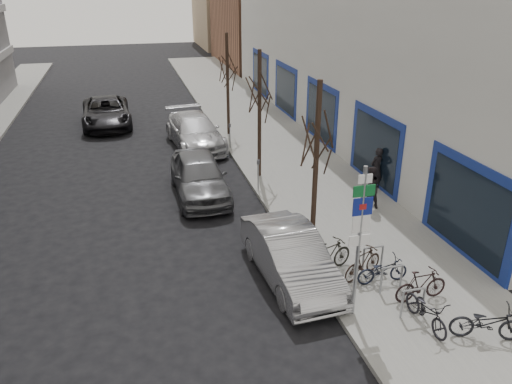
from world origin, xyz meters
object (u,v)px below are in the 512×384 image
parked_car_back (195,131)px  bike_mid_inner (329,256)px  tree_near (318,128)px  pedestrian_near (376,169)px  bike_far_curb (488,320)px  bike_rack (392,276)px  bike_near_right (421,285)px  meter_back (230,133)px  parked_car_mid (199,176)px  pedestrian_far (370,187)px  bike_far_inner (363,263)px  bike_mid_curb (383,268)px  tree_far (227,61)px  lane_car (106,112)px  parked_car_front (290,256)px  meter_mid (258,172)px  meter_front (305,234)px  highway_sign_pole (360,234)px  tree_mid (260,85)px  bike_near_left (427,308)px

parked_car_back → bike_mid_inner: bearing=-86.4°
tree_near → pedestrian_near: (4.19, 3.86, -3.08)m
bike_mid_inner → bike_far_curb: 4.47m
bike_rack → bike_near_right: size_ratio=1.46×
meter_back → parked_car_mid: parked_car_mid is taller
tree_near → pedestrian_far: size_ratio=3.29×
bike_far_inner → pedestrian_near: bearing=-54.9°
bike_mid_curb → bike_far_curb: size_ratio=0.88×
tree_far → parked_car_mid: 8.78m
bike_mid_curb → bike_far_inner: size_ratio=0.98×
lane_car → parked_car_front: bearing=-75.9°
meter_mid → pedestrian_near: bearing=-13.8°
tree_far → meter_back: size_ratio=4.33×
meter_front → bike_far_curb: bearing=-58.3°
meter_mid → meter_back: bearing=90.0°
meter_front → pedestrian_near: 6.37m
bike_rack → bike_mid_inner: bearing=131.9°
meter_back → pedestrian_near: bearing=-55.1°
pedestrian_far → bike_near_right: bearing=72.3°
bike_mid_inner → pedestrian_far: bearing=-60.8°
highway_sign_pole → tree_mid: (0.20, 10.01, 1.65)m
bike_mid_inner → bike_far_curb: size_ratio=0.99×
lane_car → pedestrian_near: size_ratio=3.34×
lane_car → meter_back: bearing=-48.9°
bike_mid_inner → meter_front: bearing=0.8°
bike_rack → bike_near_right: (0.59, -0.53, -0.04)m
bike_rack → bike_mid_inner: (-1.25, 1.39, 0.01)m
lane_car → pedestrian_far: (9.59, -14.73, 0.18)m
bike_far_inner → lane_car: size_ratio=0.27×
parked_car_mid → parked_car_back: size_ratio=0.88×
meter_front → bike_near_left: size_ratio=0.77×
tree_mid → meter_back: bearing=96.4°
tree_mid → parked_car_mid: size_ratio=1.10×
bike_rack → pedestrian_far: 5.46m
meter_back → tree_near: bearing=-87.5°
tree_near → parked_car_front: 3.80m
bike_near_right → parked_car_mid: size_ratio=0.31×
bike_near_left → bike_near_right: bearing=61.8°
highway_sign_pole → parked_car_back: (-1.86, 15.13, -1.64)m
bike_rack → bike_far_inner: 0.98m
parked_car_mid → lane_car: parked_car_mid is taller
bike_near_right → lane_car: lane_car is taller
tree_near → parked_car_front: (-1.20, -1.37, -3.34)m
parked_car_back → tree_far: bearing=28.8°
meter_front → parked_car_back: size_ratio=0.22×
lane_car → pedestrian_far: bearing=-59.1°
parked_car_front → pedestrian_near: 7.52m
tree_near → bike_near_left: 5.76m
tree_near → lane_car: tree_near is taller
tree_mid → pedestrian_far: (3.07, -4.28, -3.12)m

